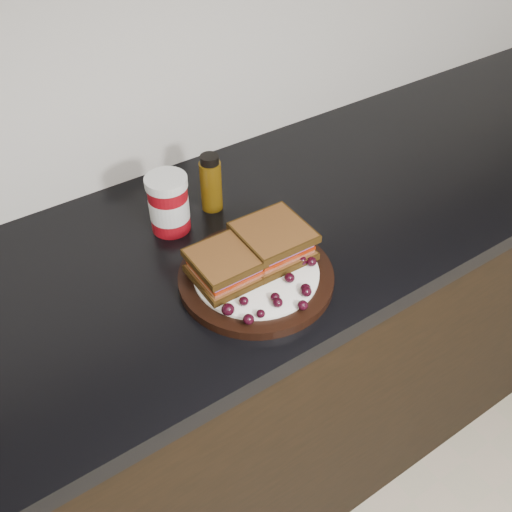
{
  "coord_description": "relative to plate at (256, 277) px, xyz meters",
  "views": [
    {
      "loc": [
        -0.12,
        0.97,
        1.62
      ],
      "look_at": [
        0.29,
        1.58,
        0.96
      ],
      "focal_mm": 40.0,
      "sensor_mm": 36.0,
      "label": 1
    }
  ],
  "objects": [
    {
      "name": "base_cabinets",
      "position": [
        -0.29,
        0.12,
        -0.48
      ],
      "size": [
        3.96,
        0.58,
        0.86
      ],
      "primitive_type": "cube",
      "color": "black",
      "rests_on": "ground_plane"
    },
    {
      "name": "countertop",
      "position": [
        -0.29,
        0.12,
        -0.03
      ],
      "size": [
        3.98,
        0.6,
        0.04
      ],
      "primitive_type": "cube",
      "color": "black",
      "rests_on": "base_cabinets"
    },
    {
      "name": "plate",
      "position": [
        0.0,
        0.0,
        0.0
      ],
      "size": [
        0.28,
        0.28,
        0.02
      ],
      "primitive_type": "cylinder",
      "color": "black",
      "rests_on": "countertop"
    },
    {
      "name": "sandwich_left",
      "position": [
        -0.05,
        0.02,
        0.04
      ],
      "size": [
        0.11,
        0.11,
        0.05
      ],
      "primitive_type": null,
      "rotation": [
        0.0,
        0.0,
        -0.0
      ],
      "color": "brown",
      "rests_on": "plate"
    },
    {
      "name": "sandwich_right",
      "position": [
        0.05,
        0.02,
        0.04
      ],
      "size": [
        0.13,
        0.13,
        0.06
      ],
      "primitive_type": null,
      "rotation": [
        0.0,
        0.0,
        -0.02
      ],
      "color": "brown",
      "rests_on": "plate"
    },
    {
      "name": "grape_0",
      "position": [
        -0.1,
        -0.06,
        0.03
      ],
      "size": [
        0.02,
        0.02,
        0.02
      ],
      "primitive_type": "ellipsoid",
      "color": "black",
      "rests_on": "plate"
    },
    {
      "name": "grape_1",
      "position": [
        -0.06,
        -0.06,
        0.02
      ],
      "size": [
        0.02,
        0.02,
        0.02
      ],
      "primitive_type": "ellipsoid",
      "color": "black",
      "rests_on": "plate"
    },
    {
      "name": "grape_2",
      "position": [
        -0.08,
        -0.09,
        0.02
      ],
      "size": [
        0.02,
        0.02,
        0.02
      ],
      "primitive_type": "ellipsoid",
      "color": "black",
      "rests_on": "plate"
    },
    {
      "name": "grape_3",
      "position": [
        -0.05,
        -0.09,
        0.02
      ],
      "size": [
        0.02,
        0.02,
        0.01
      ],
      "primitive_type": "ellipsoid",
      "color": "black",
      "rests_on": "plate"
    },
    {
      "name": "grape_4",
      "position": [
        -0.02,
        -0.09,
        0.02
      ],
      "size": [
        0.02,
        0.02,
        0.02
      ],
      "primitive_type": "ellipsoid",
      "color": "black",
      "rests_on": "plate"
    },
    {
      "name": "grape_5",
      "position": [
        -0.01,
        -0.08,
        0.02
      ],
      "size": [
        0.02,
        0.02,
        0.02
      ],
      "primitive_type": "ellipsoid",
      "color": "black",
      "rests_on": "plate"
    },
    {
      "name": "grape_6",
      "position": [
        0.01,
        -0.12,
        0.02
      ],
      "size": [
        0.02,
        0.02,
        0.02
      ],
      "primitive_type": "ellipsoid",
      "color": "black",
      "rests_on": "plate"
    },
    {
      "name": "grape_7",
      "position": [
        0.04,
        -0.1,
        0.02
      ],
      "size": [
        0.02,
        0.02,
        0.02
      ],
      "primitive_type": "ellipsoid",
      "color": "black",
      "rests_on": "plate"
    },
    {
      "name": "grape_8",
      "position": [
        0.04,
        -0.09,
        0.02
      ],
      "size": [
        0.02,
        0.02,
        0.02
      ],
      "primitive_type": "ellipsoid",
      "color": "black",
      "rests_on": "plate"
    },
    {
      "name": "grape_9",
      "position": [
        0.03,
        -0.05,
        0.02
      ],
      "size": [
        0.02,
        0.02,
        0.02
      ],
      "primitive_type": "ellipsoid",
      "color": "black",
      "rests_on": "plate"
    },
    {
      "name": "grape_10",
      "position": [
        0.09,
        -0.04,
        0.02
      ],
      "size": [
        0.02,
        0.02,
        0.02
      ],
      "primitive_type": "ellipsoid",
      "color": "black",
      "rests_on": "plate"
    },
    {
      "name": "grape_11",
      "position": [
        0.08,
        -0.03,
        0.02
      ],
      "size": [
        0.02,
        0.02,
        0.02
      ],
      "primitive_type": "ellipsoid",
      "color": "black",
      "rests_on": "plate"
    },
    {
      "name": "grape_12",
      "position": [
        0.08,
        -0.03,
        0.02
      ],
      "size": [
        0.02,
        0.02,
        0.02
      ],
      "primitive_type": "ellipsoid",
      "color": "black",
      "rests_on": "plate"
    },
    {
      "name": "grape_13",
      "position": [
        0.1,
        0.01,
        0.02
      ],
      "size": [
        0.02,
        0.02,
        0.02
      ],
      "primitive_type": "ellipsoid",
      "color": "black",
      "rests_on": "plate"
    },
    {
      "name": "grape_14",
      "position": [
        0.07,
        0.03,
        0.02
      ],
      "size": [
        0.02,
        0.02,
        0.02
      ],
      "primitive_type": "ellipsoid",
      "color": "black",
      "rests_on": "plate"
    },
    {
      "name": "grape_15",
      "position": [
        0.05,
        0.02,
        0.02
      ],
      "size": [
        0.02,
        0.02,
        0.02
      ],
      "primitive_type": "ellipsoid",
      "color": "black",
      "rests_on": "plate"
    },
    {
      "name": "grape_16",
      "position": [
        -0.05,
        0.05,
        0.02
      ],
      "size": [
        0.02,
        0.02,
        0.01
      ],
      "primitive_type": "ellipsoid",
      "color": "black",
      "rests_on": "plate"
    },
    {
      "name": "grape_17",
      "position": [
        -0.04,
        0.04,
        0.02
      ],
      "size": [
        0.02,
        0.02,
        0.02
      ],
      "primitive_type": "ellipsoid",
      "color": "black",
      "rests_on": "plate"
    },
    {
      "name": "grape_18",
      "position": [
        -0.07,
        0.03,
        0.02
      ],
      "size": [
        0.02,
        0.02,
        0.02
      ],
      "primitive_type": "ellipsoid",
      "color": "black",
      "rests_on": "plate"
    },
    {
      "name": "grape_19",
      "position": [
        -0.07,
        0.03,
        0.02
      ],
      "size": [
        0.02,
        0.02,
        0.02
      ],
      "primitive_type": "ellipsoid",
      "color": "black",
      "rests_on": "plate"
    },
    {
      "name": "grape_20",
      "position": [
        -0.05,
        -0.01,
        0.02
      ],
      "size": [
        0.02,
        0.02,
        0.02
      ],
      "primitive_type": "ellipsoid",
      "color": "black",
      "rests_on": "plate"
    },
    {
      "name": "grape_21",
      "position": [
        -0.06,
        -0.02,
        0.02
      ],
      "size": [
        0.02,
        0.02,
        0.01
      ],
      "primitive_type": "ellipsoid",
      "color": "black",
      "rests_on": "plate"
    },
    {
      "name": "grape_22",
      "position": [
        -0.06,
        0.02,
        0.02
      ],
      "size": [
        0.01,
        0.01,
        0.01
      ],
      "primitive_type": "ellipsoid",
      "color": "black",
      "rests_on": "plate"
    },
    {
      "name": "grape_23",
      "position": [
        -0.08,
        0.03,
        0.02
      ],
      "size": [
        0.02,
        0.02,
        0.02
      ],
      "primitive_type": "ellipsoid",
      "color": "black",
      "rests_on": "plate"
    },
    {
      "name": "grape_24",
      "position": [
        -0.08,
        0.01,
        0.02
      ],
      "size": [
        0.02,
        0.02,
        0.01
      ],
      "primitive_type": "ellipsoid",
      "color": "black",
      "rests_on": "plate"
    },
    {
      "name": "condiment_jar",
      "position": [
        -0.06,
        0.22,
        0.05
      ],
      "size": [
        0.1,
        0.1,
        0.12
      ],
      "primitive_type": "cylinder",
      "rotation": [
        0.0,
        0.0,
        -0.24
      ],
      "color": "maroon",
      "rests_on": "countertop"
    },
    {
      "name": "oil_bottle",
      "position": [
        0.05,
        0.23,
        0.05
      ],
      "size": [
        0.06,
        0.06,
        0.12
      ],
      "primitive_type": "cylinder",
      "rotation": [
        0.0,
        0.0,
        -0.43
      ],
      "color": "#503608",
      "rests_on": "countertop"
    }
  ]
}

